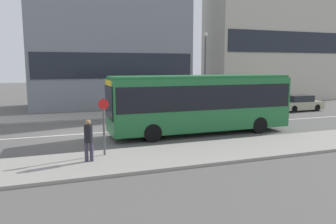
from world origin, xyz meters
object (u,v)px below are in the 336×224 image
Objects in this scene: pedestrian_near_stop at (88,138)px; bus_stop_sign at (104,122)px; parked_car_1 at (299,103)px; parked_car_0 at (252,106)px; street_lamp at (205,63)px; city_bus at (201,100)px.

bus_stop_sign reaches higher than pedestrian_near_stop.
bus_stop_sign is (-18.27, -8.96, 0.95)m from parked_car_1.
parked_car_1 is at bearing 26.12° from bus_stop_sign.
parked_car_0 is 1.14× the size of parked_car_1.
street_lamp reaches higher than bus_stop_sign.
city_bus is 13.56m from parked_car_1.
pedestrian_near_stop is (-19.00, -9.66, 0.45)m from parked_car_1.
parked_car_0 is at bearing 37.77° from pedestrian_near_stop.
city_bus is 1.64× the size of street_lamp.
pedestrian_near_stop is at bearing -133.03° from street_lamp.
street_lamp is (-3.29, 2.12, 3.45)m from parked_car_0.
parked_car_0 is at bearing 40.45° from city_bus.
city_bus is 2.68× the size of parked_car_1.
street_lamp is at bearing 65.52° from city_bus.
parked_car_1 is (4.88, 0.18, -0.02)m from parked_car_0.
parked_car_1 is at bearing 2.10° from parked_car_0.
bus_stop_sign is (-13.40, -8.78, 0.93)m from parked_car_0.
street_lamp reaches higher than city_bus.
pedestrian_near_stop reaches higher than parked_car_1.
pedestrian_near_stop is 0.69× the size of bus_stop_sign.
city_bus is 7.89m from pedestrian_near_stop.
parked_car_0 is 17.02m from pedestrian_near_stop.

